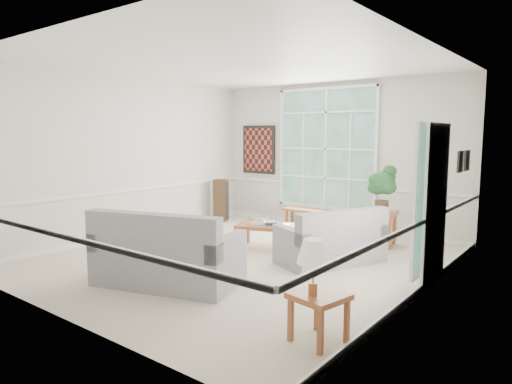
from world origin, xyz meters
The scene contains 24 objects.
floor centered at (0.00, 0.00, -0.01)m, with size 5.50×6.00×0.01m, color beige.
ceiling centered at (0.00, 0.00, 3.00)m, with size 5.50×6.00×0.02m, color white.
wall_back centered at (0.00, 3.00, 1.50)m, with size 5.50×0.02×3.00m, color silver.
wall_front centered at (0.00, -3.00, 1.50)m, with size 5.50×0.02×3.00m, color silver.
wall_left centered at (-2.75, 0.00, 1.50)m, with size 0.02×6.00×3.00m, color silver.
wall_right centered at (2.75, 0.00, 1.50)m, with size 0.02×6.00×3.00m, color silver.
window_back centered at (-0.20, 2.96, 1.65)m, with size 2.30×0.08×2.40m, color white.
entry_door centered at (2.71, 0.60, 1.05)m, with size 0.08×0.90×2.10m, color white.
door_sidelight centered at (2.71, -0.03, 1.15)m, with size 0.08×0.26×1.90m, color white.
wall_art centered at (-1.95, 2.95, 1.60)m, with size 0.90×0.06×1.10m, color maroon.
wall_frame_near centered at (2.71, 1.75, 1.55)m, with size 0.04×0.26×0.32m, color black.
wall_frame_far centered at (2.71, 2.15, 1.55)m, with size 0.04×0.26×0.32m, color black.
loveseat_right centered at (1.19, 0.65, 0.43)m, with size 0.82×1.58×0.85m, color gray.
loveseat_front centered at (-0.02, -1.52, 0.50)m, with size 1.84×0.95×0.99m, color gray.
coffee_table centered at (-0.07, 0.80, 0.21)m, with size 1.10×0.60×0.41m, color #964F2A.
pewter_bowl centered at (-0.04, 0.80, 0.45)m, with size 0.32×0.32×0.08m, color #929397.
window_bench centered at (-0.16, 2.65, 0.19)m, with size 1.66×0.32×0.39m, color #964F2A.
end_table centered at (1.32, 2.14, 0.30)m, with size 0.61×0.61×0.61m, color #964F2A.
houseplant centered at (1.39, 2.09, 1.02)m, with size 0.49×0.49×0.84m, color #23582A, non-canonical shape.
side_table centered at (2.40, -1.81, 0.24)m, with size 0.47×0.47×0.48m, color #964F2A.
table_lamp centered at (2.38, -1.89, 0.74)m, with size 0.31×0.31×0.53m, color white, non-canonical shape.
pet_bed centered at (-1.60, 2.52, 0.07)m, with size 0.48×0.48×0.14m, color gray.
floor_speaker centered at (-2.40, 2.14, 0.47)m, with size 0.30×0.23×0.95m, color #412D1B.
cat centered at (1.33, 1.19, 0.52)m, with size 0.35×0.25×0.17m, color black.
Camera 1 is at (4.45, -5.43, 1.96)m, focal length 32.00 mm.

